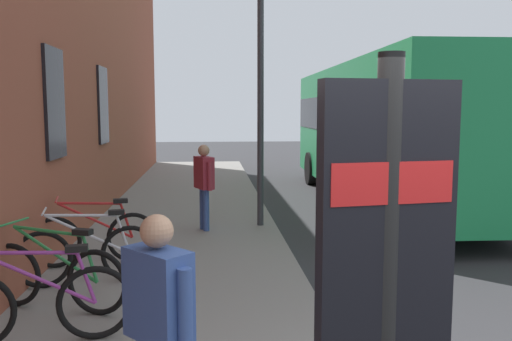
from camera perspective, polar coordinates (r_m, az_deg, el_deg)
The scene contains 12 objects.
ground at distance 9.02m, azimuth 9.70°, elevation -8.36°, with size 60.00×60.00×0.00m, color #2D2D30.
sidewalk_pavement at distance 10.68m, azimuth -7.63°, elevation -5.65°, with size 24.00×3.50×0.12m, color gray.
station_facade at distance 11.85m, azimuth -18.04°, elevation 15.45°, with size 22.00×0.65×8.41m.
bicycle_by_door at distance 5.46m, azimuth -22.48°, elevation -13.18°, with size 0.48×1.76×0.97m.
bicycle_end_of_row at distance 6.26m, azimuth -20.88°, elevation -10.56°, with size 0.71×1.69×0.97m.
bicycle_nearest_sign at distance 7.04m, azimuth -17.70°, elevation -8.56°, with size 0.54×1.75×0.97m.
bicycle_far_end at distance 7.87m, azimuth -16.97°, elevation -6.94°, with size 0.55×1.74×0.97m.
transit_info_sign at distance 2.14m, azimuth 13.79°, elevation -9.61°, with size 0.16×0.56×2.40m.
city_bus at distance 13.39m, azimuth 13.53°, elevation 4.72°, with size 10.55×2.81×3.35m.
pedestrian_crossing_street at distance 9.62m, azimuth -5.62°, elevation -0.83°, with size 0.55×0.39×1.56m.
pedestrian_by_facade at distance 3.45m, azimuth -10.46°, elevation -14.59°, with size 0.48×0.47×1.56m.
street_lamp at distance 9.95m, azimuth 0.49°, elevation 11.72°, with size 0.28×0.28×5.20m.
Camera 1 is at (-2.42, 1.25, 2.31)m, focal length 37.14 mm.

